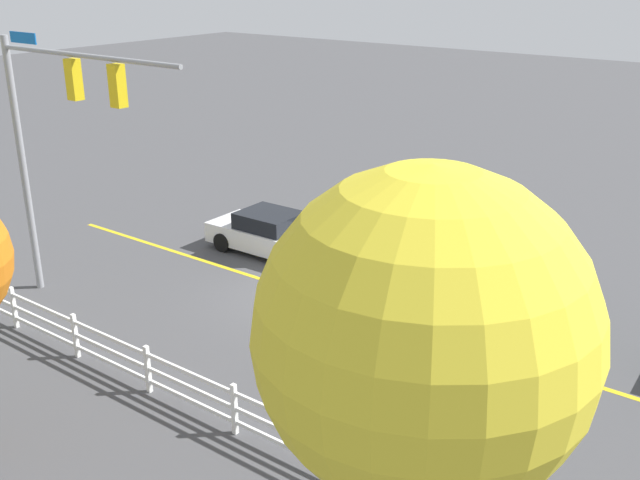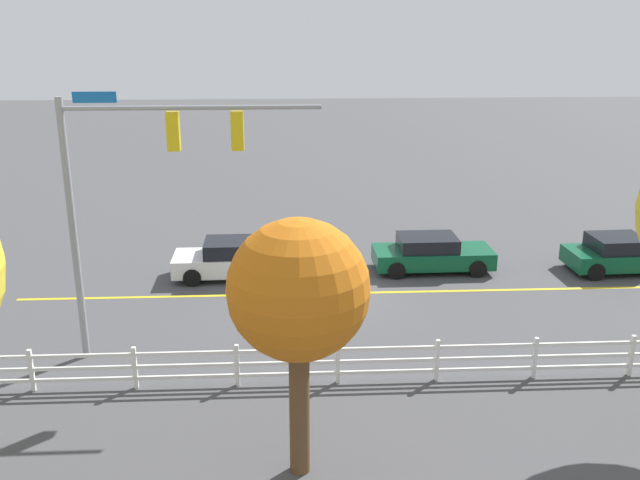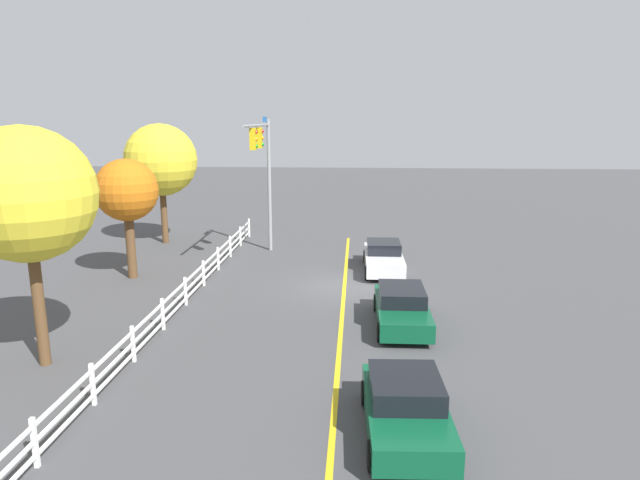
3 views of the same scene
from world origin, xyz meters
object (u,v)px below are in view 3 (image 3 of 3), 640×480
car_2 (402,307)px  tree_0 (161,160)px  tree_1 (26,195)px  car_0 (406,407)px  car_1 (383,257)px  tree_2 (127,191)px

car_2 → tree_0: tree_0 is taller
tree_1 → car_0: bearing=-106.1°
car_1 → tree_2: 12.34m
tree_0 → car_1: bearing=-112.6°
car_0 → car_2: bearing=174.0°
car_2 → tree_1: 12.49m
car_1 → tree_2: bearing=-80.9°
car_2 → tree_0: size_ratio=0.63×
car_1 → tree_2: tree_2 is taller
car_1 → tree_1: 16.10m
car_1 → tree_1: bearing=-44.1°
car_0 → car_2: car_0 is taller
tree_0 → car_2: bearing=-133.9°
car_0 → car_1: car_1 is taller
car_2 → tree_1: tree_1 is taller
car_2 → tree_2: bearing=-114.1°
car_0 → tree_2: tree_2 is taller
car_1 → tree_2: (-2.01, 11.70, 3.37)m
tree_0 → tree_2: tree_0 is taller
car_2 → tree_1: size_ratio=0.62×
tree_0 → tree_2: (-7.30, -0.98, -0.85)m
tree_1 → tree_2: bearing=6.6°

